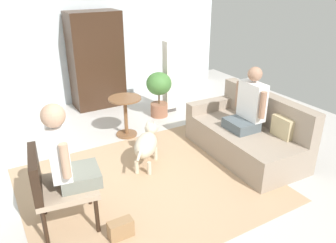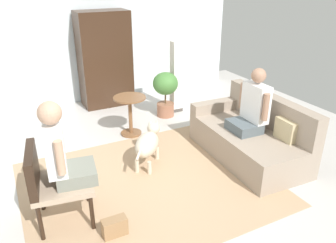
{
  "view_description": "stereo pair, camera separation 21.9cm",
  "coord_description": "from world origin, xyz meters",
  "px_view_note": "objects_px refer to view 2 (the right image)",
  "views": [
    {
      "loc": [
        -1.75,
        -3.26,
        2.44
      ],
      "look_at": [
        0.15,
        -0.02,
        0.77
      ],
      "focal_mm": 35.84,
      "sensor_mm": 36.0,
      "label": 1
    },
    {
      "loc": [
        -1.56,
        -3.36,
        2.44
      ],
      "look_at": [
        0.15,
        -0.02,
        0.77
      ],
      "focal_mm": 35.84,
      "sensor_mm": 36.0,
      "label": 2
    }
  ],
  "objects_px": {
    "round_end_table": "(130,111)",
    "couch": "(250,137)",
    "person_on_armchair": "(61,151)",
    "handbag": "(115,227)",
    "dog": "(148,143)",
    "column_lamp": "(176,77)",
    "armoire_cabinet": "(105,59)",
    "person_on_couch": "(252,107)",
    "potted_plant": "(165,89)",
    "armchair": "(50,179)"
  },
  "relations": [
    {
      "from": "armoire_cabinet",
      "to": "handbag",
      "type": "height_order",
      "value": "armoire_cabinet"
    },
    {
      "from": "person_on_armchair",
      "to": "column_lamp",
      "type": "distance_m",
      "value": 3.35
    },
    {
      "from": "column_lamp",
      "to": "dog",
      "type": "bearing_deg",
      "value": -129.06
    },
    {
      "from": "person_on_couch",
      "to": "potted_plant",
      "type": "height_order",
      "value": "person_on_couch"
    },
    {
      "from": "armoire_cabinet",
      "to": "handbag",
      "type": "xyz_separation_m",
      "value": [
        -1.1,
        -3.67,
        -0.81
      ]
    },
    {
      "from": "dog",
      "to": "column_lamp",
      "type": "xyz_separation_m",
      "value": [
        1.29,
        1.58,
        0.33
      ]
    },
    {
      "from": "person_on_armchair",
      "to": "potted_plant",
      "type": "xyz_separation_m",
      "value": [
        2.2,
        2.09,
        -0.32
      ]
    },
    {
      "from": "person_on_armchair",
      "to": "handbag",
      "type": "xyz_separation_m",
      "value": [
        0.35,
        -0.47,
        -0.73
      ]
    },
    {
      "from": "couch",
      "to": "armoire_cabinet",
      "type": "relative_size",
      "value": 0.99
    },
    {
      "from": "round_end_table",
      "to": "column_lamp",
      "type": "bearing_deg",
      "value": 26.9
    },
    {
      "from": "person_on_armchair",
      "to": "handbag",
      "type": "bearing_deg",
      "value": -53.29
    },
    {
      "from": "couch",
      "to": "column_lamp",
      "type": "xyz_separation_m",
      "value": [
        -0.13,
        2.01,
        0.36
      ]
    },
    {
      "from": "column_lamp",
      "to": "armoire_cabinet",
      "type": "distance_m",
      "value": 1.46
    },
    {
      "from": "person_on_armchair",
      "to": "armchair",
      "type": "bearing_deg",
      "value": 171.35
    },
    {
      "from": "armchair",
      "to": "handbag",
      "type": "bearing_deg",
      "value": -44.74
    },
    {
      "from": "couch",
      "to": "round_end_table",
      "type": "height_order",
      "value": "couch"
    },
    {
      "from": "couch",
      "to": "potted_plant",
      "type": "relative_size",
      "value": 2.18
    },
    {
      "from": "couch",
      "to": "person_on_armchair",
      "type": "relative_size",
      "value": 2.05
    },
    {
      "from": "dog",
      "to": "armoire_cabinet",
      "type": "distance_m",
      "value": 2.63
    },
    {
      "from": "person_on_couch",
      "to": "potted_plant",
      "type": "xyz_separation_m",
      "value": [
        -0.38,
        1.89,
        -0.25
      ]
    },
    {
      "from": "person_on_couch",
      "to": "handbag",
      "type": "height_order",
      "value": "person_on_couch"
    },
    {
      "from": "armchair",
      "to": "handbag",
      "type": "xyz_separation_m",
      "value": [
        0.49,
        -0.49,
        -0.43
      ]
    },
    {
      "from": "person_on_couch",
      "to": "armoire_cabinet",
      "type": "xyz_separation_m",
      "value": [
        -1.14,
        3.01,
        0.14
      ]
    },
    {
      "from": "person_on_armchair",
      "to": "round_end_table",
      "type": "relative_size",
      "value": 1.36
    },
    {
      "from": "round_end_table",
      "to": "armoire_cabinet",
      "type": "height_order",
      "value": "armoire_cabinet"
    },
    {
      "from": "armchair",
      "to": "potted_plant",
      "type": "relative_size",
      "value": 1.06
    },
    {
      "from": "person_on_armchair",
      "to": "potted_plant",
      "type": "height_order",
      "value": "person_on_armchair"
    },
    {
      "from": "couch",
      "to": "person_on_armchair",
      "type": "xyz_separation_m",
      "value": [
        -2.63,
        -0.22,
        0.53
      ]
    },
    {
      "from": "armchair",
      "to": "column_lamp",
      "type": "xyz_separation_m",
      "value": [
        2.64,
        2.21,
        0.13
      ]
    },
    {
      "from": "handbag",
      "to": "person_on_couch",
      "type": "bearing_deg",
      "value": 16.53
    },
    {
      "from": "potted_plant",
      "to": "person_on_armchair",
      "type": "bearing_deg",
      "value": -136.5
    },
    {
      "from": "person_on_armchair",
      "to": "round_end_table",
      "type": "xyz_separation_m",
      "value": [
        1.35,
        1.65,
        -0.43
      ]
    },
    {
      "from": "round_end_table",
      "to": "column_lamp",
      "type": "distance_m",
      "value": 1.32
    },
    {
      "from": "dog",
      "to": "armoire_cabinet",
      "type": "relative_size",
      "value": 0.39
    },
    {
      "from": "person_on_couch",
      "to": "round_end_table",
      "type": "bearing_deg",
      "value": 130.52
    },
    {
      "from": "round_end_table",
      "to": "dog",
      "type": "xyz_separation_m",
      "value": [
        -0.13,
        -1.0,
        -0.08
      ]
    },
    {
      "from": "armchair",
      "to": "armoire_cabinet",
      "type": "xyz_separation_m",
      "value": [
        1.59,
        3.18,
        0.38
      ]
    },
    {
      "from": "couch",
      "to": "person_on_couch",
      "type": "relative_size",
      "value": 2.05
    },
    {
      "from": "couch",
      "to": "potted_plant",
      "type": "distance_m",
      "value": 1.93
    },
    {
      "from": "potted_plant",
      "to": "handbag",
      "type": "bearing_deg",
      "value": -125.98
    },
    {
      "from": "dog",
      "to": "handbag",
      "type": "distance_m",
      "value": 1.43
    },
    {
      "from": "couch",
      "to": "armoire_cabinet",
      "type": "distance_m",
      "value": 3.27
    },
    {
      "from": "round_end_table",
      "to": "couch",
      "type": "bearing_deg",
      "value": -48.15
    },
    {
      "from": "handbag",
      "to": "couch",
      "type": "bearing_deg",
      "value": 16.68
    },
    {
      "from": "armchair",
      "to": "dog",
      "type": "distance_m",
      "value": 1.51
    },
    {
      "from": "armchair",
      "to": "dog",
      "type": "relative_size",
      "value": 1.24
    },
    {
      "from": "person_on_couch",
      "to": "person_on_armchair",
      "type": "xyz_separation_m",
      "value": [
        -2.58,
        -0.2,
        0.06
      ]
    },
    {
      "from": "couch",
      "to": "armoire_cabinet",
      "type": "xyz_separation_m",
      "value": [
        -1.18,
        2.99,
        0.61
      ]
    },
    {
      "from": "person_on_couch",
      "to": "person_on_armchair",
      "type": "bearing_deg",
      "value": -175.6
    },
    {
      "from": "column_lamp",
      "to": "handbag",
      "type": "xyz_separation_m",
      "value": [
        -2.15,
        -2.7,
        -0.56
      ]
    }
  ]
}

